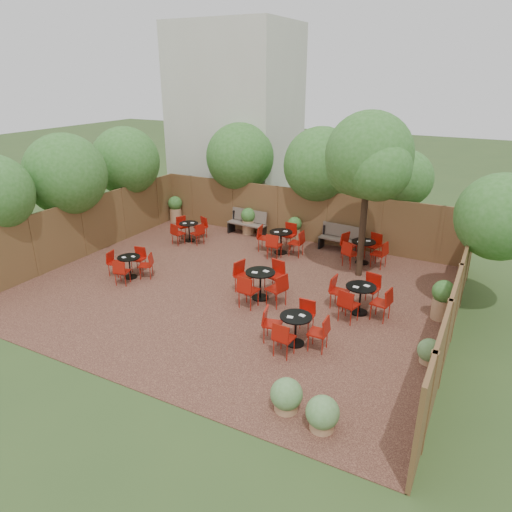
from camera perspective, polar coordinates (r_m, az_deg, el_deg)
The scene contains 13 objects.
ground at distance 13.91m, azimuth -2.70°, elevation -4.17°, with size 80.00×80.00×0.00m, color #354F23.
courtyard_paving at distance 13.90m, azimuth -2.70°, elevation -4.13°, with size 12.00×10.00×0.02m, color #341B15.
fence_back at distance 17.74m, azimuth 5.46°, elevation 5.01°, with size 12.00×0.08×2.00m, color brown.
fence_left at distance 17.18m, azimuth -20.32°, elevation 3.18°, with size 0.08×10.00×2.00m, color brown.
fence_right at distance 11.89m, azimuth 23.15°, elevation -5.38°, with size 0.08×10.00×2.00m, color brown.
neighbour_building at distance 21.80m, azimuth -2.46°, elevation 16.23°, with size 5.00×4.00×8.00m, color beige.
overhang_foliage at distance 16.71m, azimuth -5.60°, elevation 10.24°, with size 15.62×10.73×2.79m.
courtyard_tree at distance 14.17m, azimuth 13.55°, elevation 11.26°, with size 2.72×2.62×5.05m.
park_bench_left at distance 18.42m, azimuth -1.01°, elevation 4.17°, with size 1.60×0.59×0.97m.
park_bench_right at distance 17.01m, azimuth 10.29°, elevation 2.23°, with size 1.54×0.62×0.93m.
bistro_tables at distance 14.30m, azimuth 2.21°, elevation -1.34°, with size 8.91×7.28×0.95m.
planters at distance 17.01m, azimuth 1.70°, elevation 2.90°, with size 11.89×4.27×1.09m.
low_shrubs at distance 9.47m, azimuth 9.91°, elevation -15.87°, with size 2.71×3.63×0.67m.
Camera 1 is at (6.42, -10.75, 6.05)m, focal length 32.73 mm.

